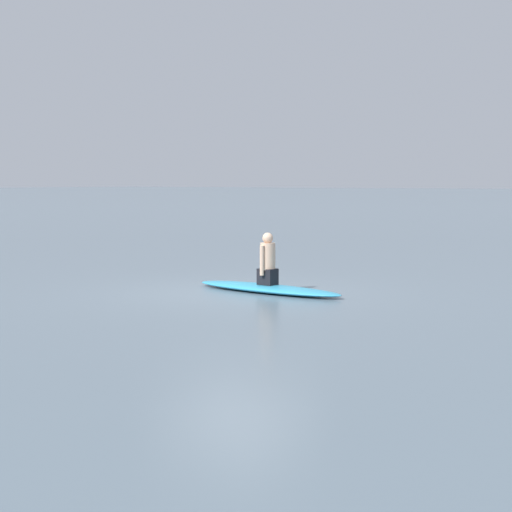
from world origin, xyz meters
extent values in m
plane|color=slate|center=(0.00, 0.00, 0.00)|extent=(400.00, 400.00, 0.00)
ellipsoid|color=#339EC6|center=(-0.45, 0.36, 0.07)|extent=(0.88, 3.14, 0.13)
cube|color=black|center=(-0.45, 0.36, 0.28)|extent=(0.26, 0.32, 0.29)
cylinder|color=#D6AD8E|center=(-0.45, 0.36, 0.64)|extent=(0.28, 0.28, 0.48)
sphere|color=#D6AD8E|center=(-0.45, 0.36, 0.97)|extent=(0.19, 0.19, 0.19)
cylinder|color=#D6AD8E|center=(-0.29, 0.35, 0.58)|extent=(0.08, 0.08, 0.53)
cylinder|color=#D6AD8E|center=(-0.61, 0.37, 0.58)|extent=(0.08, 0.08, 0.53)
camera|label=1|loc=(11.61, 8.88, 1.97)|focal=58.77mm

